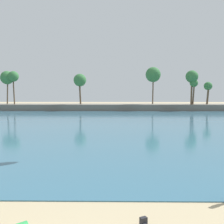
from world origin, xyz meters
The scene contains 3 objects.
sea centered at (0.00, 59.38, 0.03)m, with size 220.00×105.94×0.06m, color #386B84.
palm_headland centered at (0.04, 72.36, 3.05)m, with size 87.54×6.42×12.81m.
backpack_near_kite centered at (3.26, 3.78, 0.21)m, with size 0.36×0.36×0.44m.
Camera 1 is at (2.05, -7.46, 5.89)m, focal length 43.40 mm.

